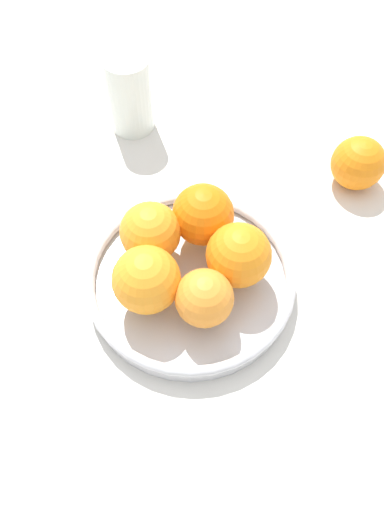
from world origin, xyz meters
TOP-DOWN VIEW (x-y plane):
  - ground_plane at (0.00, 0.00)m, footprint 4.00×4.00m
  - fruit_bowl at (0.00, 0.00)m, footprint 0.28×0.28m
  - orange_pile at (0.00, -0.00)m, footprint 0.20×0.20m
  - stray_orange at (-0.25, -0.19)m, footprint 0.08×0.08m
  - drinking_glass at (0.10, -0.32)m, footprint 0.07×0.07m

SIDE VIEW (x-z plane):
  - ground_plane at x=0.00m, z-range 0.00..0.00m
  - fruit_bowl at x=0.00m, z-range 0.00..0.03m
  - stray_orange at x=-0.25m, z-range 0.00..0.08m
  - drinking_glass at x=0.10m, z-range 0.00..0.13m
  - orange_pile at x=0.00m, z-range 0.03..0.12m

